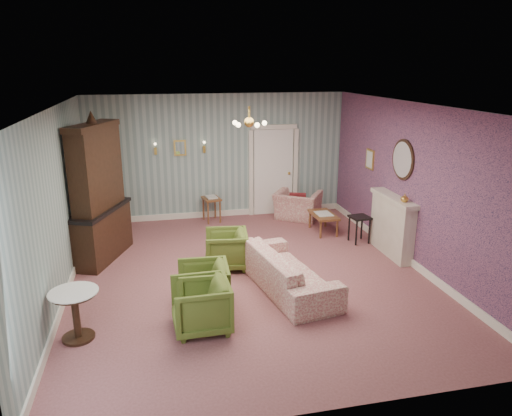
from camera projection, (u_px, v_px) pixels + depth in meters
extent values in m
plane|color=#8F5355|center=(250.00, 276.00, 8.35)|extent=(7.00, 7.00, 0.00)
plane|color=white|center=(249.00, 106.00, 7.51)|extent=(7.00, 7.00, 0.00)
plane|color=gray|center=(219.00, 157.00, 11.20)|extent=(6.00, 0.00, 6.00)
plane|color=gray|center=(322.00, 288.00, 4.65)|extent=(6.00, 0.00, 6.00)
plane|color=gray|center=(57.00, 206.00, 7.31)|extent=(0.00, 7.00, 7.00)
plane|color=gray|center=(414.00, 186.00, 8.55)|extent=(0.00, 7.00, 7.00)
plane|color=#B65B78|center=(413.00, 186.00, 8.54)|extent=(0.00, 7.00, 7.00)
imported|color=#556824|center=(201.00, 303.00, 6.56)|extent=(0.73, 0.78, 0.79)
imported|color=#556824|center=(203.00, 284.00, 7.17)|extent=(0.73, 0.78, 0.76)
imported|color=#556824|center=(226.00, 248.00, 8.59)|extent=(0.77, 0.81, 0.76)
imported|color=#A14149|center=(288.00, 263.00, 7.75)|extent=(1.03, 2.32, 0.88)
imported|color=#A14149|center=(298.00, 201.00, 11.30)|extent=(1.20, 1.11, 0.88)
imported|color=gold|center=(405.00, 198.00, 8.57)|extent=(0.15, 0.15, 0.15)
cube|color=maroon|center=(298.00, 201.00, 11.14)|extent=(0.41, 0.28, 0.39)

